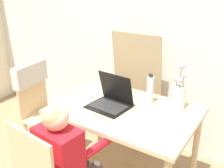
{
  "coord_description": "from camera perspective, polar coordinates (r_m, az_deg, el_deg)",
  "views": [
    {
      "loc": [
        1.16,
        -0.14,
        1.68
      ],
      "look_at": [
        0.14,
        1.43,
        0.92
      ],
      "focal_mm": 42.0,
      "sensor_mm": 36.0,
      "label": 1
    }
  ],
  "objects": [
    {
      "name": "chair_spare",
      "position": [
        2.62,
        -15.75,
        -2.57
      ],
      "size": [
        0.47,
        0.45,
        0.95
      ],
      "rotation": [
        0.0,
        0.0,
        1.69
      ],
      "color": "#D6B784",
      "rests_on": "ground_plane"
    },
    {
      "name": "laptop",
      "position": [
        2.06,
        -0.08,
        -3.25
      ],
      "size": [
        0.33,
        0.28,
        0.26
      ],
      "rotation": [
        0.0,
        0.0,
        -0.09
      ],
      "color": "black",
      "rests_on": "dining_table"
    },
    {
      "name": "flower_vase",
      "position": [
        2.05,
        14.32,
        -2.09
      ],
      "size": [
        0.1,
        0.1,
        0.36
      ],
      "color": "silver",
      "rests_on": "dining_table"
    },
    {
      "name": "cardboard_panel",
      "position": [
        2.71,
        5.55,
        -1.42
      ],
      "size": [
        0.52,
        0.19,
        1.21
      ],
      "color": "tan",
      "rests_on": "ground_plane"
    },
    {
      "name": "water_bottle",
      "position": [
        2.11,
        8.27,
        -1.17
      ],
      "size": [
        0.06,
        0.06,
        0.25
      ],
      "color": "silver",
      "rests_on": "dining_table"
    },
    {
      "name": "dining_table",
      "position": [
        2.08,
        2.86,
        -7.82
      ],
      "size": [
        1.08,
        0.76,
        0.74
      ],
      "color": "#D6B784",
      "rests_on": "ground_plane"
    },
    {
      "name": "wall_back",
      "position": [
        2.67,
        6.97,
        12.58
      ],
      "size": [
        6.4,
        0.05,
        2.5
      ],
      "color": "white",
      "rests_on": "ground_plane"
    },
    {
      "name": "person_seated",
      "position": [
        1.74,
        -9.85,
        -15.64
      ],
      "size": [
        0.33,
        0.45,
        1.03
      ],
      "rotation": [
        0.0,
        0.0,
        3.05
      ],
      "color": "red",
      "rests_on": "ground_plane"
    }
  ]
}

